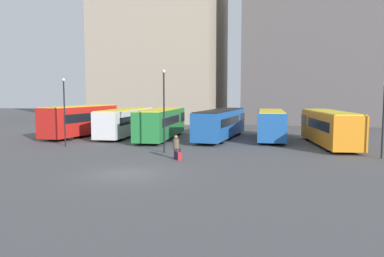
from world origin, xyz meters
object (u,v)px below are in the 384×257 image
at_px(suitcase, 180,156).
at_px(lamp_post_0, 64,107).
at_px(bus_2, 162,122).
at_px(lamp_post_2, 164,105).
at_px(lamp_post_1, 384,114).
at_px(bus_3, 221,123).
at_px(bus_1, 127,121).
at_px(bus_4, 271,124).
at_px(bus_5, 329,127).
at_px(bus_0, 81,120).
at_px(traveler, 176,145).

bearing_deg(suitcase, lamp_post_0, 52.24).
bearing_deg(bus_2, lamp_post_2, -164.51).
bearing_deg(lamp_post_1, bus_3, 145.90).
xyz_separation_m(bus_1, bus_3, (10.37, 0.18, 0.01)).
distance_m(bus_4, lamp_post_1, 12.27).
bearing_deg(suitcase, bus_1, 18.64).
height_order(bus_1, bus_5, bus_5).
xyz_separation_m(bus_0, lamp_post_0, (2.75, -7.26, 1.67)).
distance_m(bus_0, suitcase, 18.30).
distance_m(suitcase, lamp_post_0, 12.65).
relative_size(traveler, suitcase, 1.98).
bearing_deg(bus_1, bus_4, -91.87).
xyz_separation_m(suitcase, lamp_post_2, (-2.09, 2.86, 3.43)).
bearing_deg(bus_0, traveler, -122.39).
bearing_deg(lamp_post_0, bus_4, 28.15).
xyz_separation_m(bus_4, lamp_post_0, (-17.19, -9.20, 1.88)).
relative_size(bus_1, lamp_post_2, 1.85).
xyz_separation_m(bus_1, lamp_post_2, (7.65, -9.98, 2.12)).
distance_m(bus_0, bus_1, 4.84).
relative_size(bus_0, lamp_post_1, 1.97).
xyz_separation_m(bus_0, lamp_post_2, (12.23, -8.43, 1.94)).
relative_size(bus_3, lamp_post_0, 2.11).
bearing_deg(lamp_post_1, bus_0, 165.72).
distance_m(bus_1, bus_2, 4.74).
distance_m(bus_2, suitcase, 12.61).
bearing_deg(lamp_post_2, lamp_post_0, 172.97).
bearing_deg(bus_2, bus_1, 67.48).
distance_m(bus_0, bus_2, 9.09).
bearing_deg(bus_2, traveler, -160.99).
bearing_deg(bus_4, bus_1, 87.83).
height_order(bus_3, bus_4, bus_3).
xyz_separation_m(bus_1, bus_5, (20.52, -2.49, 0.05)).
distance_m(bus_0, lamp_post_2, 14.98).
xyz_separation_m(bus_1, lamp_post_1, (23.46, -8.69, 1.59)).
height_order(traveler, lamp_post_1, lamp_post_1).
relative_size(bus_3, bus_4, 1.30).
relative_size(bus_5, traveler, 6.73).
bearing_deg(suitcase, bus_5, -64.70).
xyz_separation_m(traveler, lamp_post_0, (-11.19, 3.68, 2.46)).
bearing_deg(lamp_post_0, lamp_post_2, -7.03).
height_order(lamp_post_0, lamp_post_2, lamp_post_2).
bearing_deg(bus_3, lamp_post_0, 130.65).
bearing_deg(lamp_post_2, bus_0, 145.41).
height_order(bus_0, bus_5, bus_0).
xyz_separation_m(bus_3, lamp_post_2, (-2.72, -10.16, 2.11)).
bearing_deg(traveler, lamp_post_1, -93.44).
height_order(bus_1, lamp_post_0, lamp_post_0).
height_order(bus_4, lamp_post_2, lamp_post_2).
height_order(bus_1, lamp_post_1, lamp_post_1).
xyz_separation_m(bus_4, traveler, (-6.00, -12.88, -0.59)).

